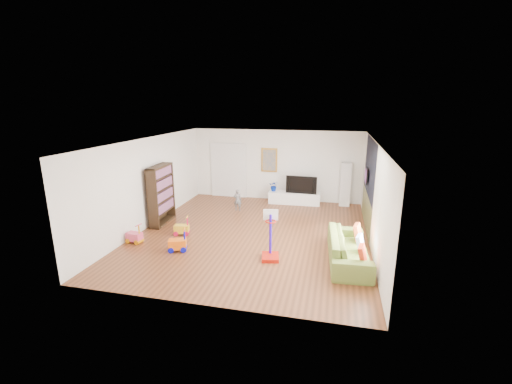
% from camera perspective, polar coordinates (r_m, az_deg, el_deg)
% --- Properties ---
extents(floor, '(6.50, 7.50, 0.00)m').
position_cam_1_polar(floor, '(10.07, -0.52, -6.91)').
color(floor, brown).
rests_on(floor, ground).
extents(ceiling, '(6.50, 7.50, 0.00)m').
position_cam_1_polar(ceiling, '(9.40, -0.56, 8.55)').
color(ceiling, white).
rests_on(ceiling, ground).
extents(wall_back, '(6.50, 0.00, 2.70)m').
position_cam_1_polar(wall_back, '(13.24, 3.31, 4.47)').
color(wall_back, white).
rests_on(wall_back, ground).
extents(wall_front, '(6.50, 0.00, 2.70)m').
position_cam_1_polar(wall_front, '(6.25, -8.78, -7.77)').
color(wall_front, silver).
rests_on(wall_front, ground).
extents(wall_left, '(0.00, 7.50, 2.70)m').
position_cam_1_polar(wall_left, '(10.86, -17.44, 1.49)').
color(wall_left, silver).
rests_on(wall_left, ground).
extents(wall_right, '(0.00, 7.50, 2.70)m').
position_cam_1_polar(wall_right, '(9.44, 18.99, -0.59)').
color(wall_right, silver).
rests_on(wall_right, ground).
extents(navy_accent, '(0.01, 3.20, 1.70)m').
position_cam_1_polar(navy_accent, '(10.70, 18.45, 3.95)').
color(navy_accent, black).
rests_on(navy_accent, wall_right).
extents(olive_wainscot, '(0.01, 3.20, 1.00)m').
position_cam_1_polar(olive_wainscot, '(11.02, 17.88, -2.95)').
color(olive_wainscot, brown).
rests_on(olive_wainscot, wall_right).
extents(doorway, '(1.45, 0.06, 2.10)m').
position_cam_1_polar(doorway, '(13.70, -4.60, 3.52)').
color(doorway, white).
rests_on(doorway, ground).
extents(painting_back, '(0.62, 0.06, 0.92)m').
position_cam_1_polar(painting_back, '(13.21, 2.22, 5.34)').
color(painting_back, gold).
rests_on(painting_back, wall_back).
extents(artwork_right, '(0.04, 0.56, 0.46)m').
position_cam_1_polar(artwork_right, '(10.94, 17.90, 2.63)').
color(artwork_right, '#7F3F8C').
rests_on(artwork_right, wall_right).
extents(media_console, '(1.91, 0.54, 0.44)m').
position_cam_1_polar(media_console, '(12.93, 6.38, -0.99)').
color(media_console, white).
rests_on(media_console, ground).
extents(tall_cabinet, '(0.38, 0.38, 1.61)m').
position_cam_1_polar(tall_cabinet, '(12.93, 14.68, 1.27)').
color(tall_cabinet, silver).
rests_on(tall_cabinet, ground).
extents(bookshelf, '(0.40, 1.28, 1.84)m').
position_cam_1_polar(bookshelf, '(11.05, -15.52, -0.44)').
color(bookshelf, '#2F2013').
rests_on(bookshelf, ground).
extents(sofa, '(1.04, 2.35, 0.67)m').
position_cam_1_polar(sofa, '(8.58, 15.19, -9.03)').
color(sofa, olive).
rests_on(sofa, ground).
extents(basketball_hoop, '(0.51, 0.58, 1.22)m').
position_cam_1_polar(basketball_hoop, '(8.30, 2.43, -7.28)').
color(basketball_hoop, '#B41609').
rests_on(basketball_hoop, ground).
extents(ride_on_yellow, '(0.46, 0.34, 0.55)m').
position_cam_1_polar(ride_on_yellow, '(10.11, -12.32, -5.51)').
color(ride_on_yellow, gold).
rests_on(ride_on_yellow, ground).
extents(ride_on_orange, '(0.51, 0.40, 0.59)m').
position_cam_1_polar(ride_on_orange, '(9.06, -13.00, -7.86)').
color(ride_on_orange, orange).
rests_on(ride_on_orange, ground).
extents(ride_on_pink, '(0.44, 0.31, 0.54)m').
position_cam_1_polar(ride_on_pink, '(9.91, -19.65, -6.50)').
color(ride_on_pink, '#DC4467').
rests_on(ride_on_pink, ground).
extents(child, '(0.30, 0.21, 0.77)m').
position_cam_1_polar(child, '(12.03, -3.10, -1.33)').
color(child, slate).
rests_on(child, ground).
extents(tv, '(1.14, 0.20, 0.65)m').
position_cam_1_polar(tv, '(12.76, 7.63, 1.30)').
color(tv, black).
rests_on(tv, media_console).
extents(vase_plant, '(0.37, 0.32, 0.39)m').
position_cam_1_polar(vase_plant, '(12.96, 3.02, 1.03)').
color(vase_plant, '#032297').
rests_on(vase_plant, media_console).
extents(pillow_left, '(0.16, 0.39, 0.38)m').
position_cam_1_polar(pillow_left, '(7.89, 17.33, -9.83)').
color(pillow_left, red).
rests_on(pillow_left, sofa).
extents(pillow_center, '(0.17, 0.36, 0.35)m').
position_cam_1_polar(pillow_center, '(8.49, 16.98, -8.01)').
color(pillow_center, white).
rests_on(pillow_center, sofa).
extents(pillow_right, '(0.19, 0.41, 0.40)m').
position_cam_1_polar(pillow_right, '(9.11, 16.59, -6.39)').
color(pillow_right, '#A9421F').
rests_on(pillow_right, sofa).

